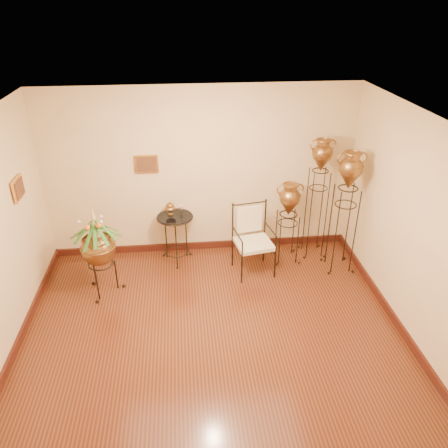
{
  "coord_description": "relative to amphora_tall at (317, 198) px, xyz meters",
  "views": [
    {
      "loc": [
        -0.3,
        -4.07,
        4.01
      ],
      "look_at": [
        0.25,
        1.3,
        1.1
      ],
      "focal_mm": 35.0,
      "sensor_mm": 36.0,
      "label": 1
    }
  ],
  "objects": [
    {
      "name": "ground",
      "position": [
        -1.86,
        -2.15,
        -1.04
      ],
      "size": [
        5.0,
        5.0,
        0.0
      ],
      "primitive_type": "plane",
      "color": "#5B2815",
      "rests_on": "ground"
    },
    {
      "name": "room_shell",
      "position": [
        -1.86,
        -2.14,
        0.69
      ],
      "size": [
        5.02,
        5.02,
        2.81
      ],
      "color": "beige",
      "rests_on": "ground"
    },
    {
      "name": "amphora_tall",
      "position": [
        0.0,
        0.0,
        0.0
      ],
      "size": [
        0.52,
        0.52,
        2.04
      ],
      "rotation": [
        0.0,
        0.0,
        0.38
      ],
      "color": "black",
      "rests_on": "ground"
    },
    {
      "name": "amphora_mid",
      "position": [
        0.29,
        -0.47,
        -0.04
      ],
      "size": [
        0.49,
        0.49,
        1.99
      ],
      "rotation": [
        0.0,
        0.0,
        0.1
      ],
      "color": "black",
      "rests_on": "ground"
    },
    {
      "name": "amphora_short",
      "position": [
        -0.49,
        -0.14,
        -0.35
      ],
      "size": [
        0.52,
        0.52,
        1.39
      ],
      "rotation": [
        0.0,
        0.0,
        0.28
      ],
      "color": "black",
      "rests_on": "ground"
    },
    {
      "name": "planter_urn",
      "position": [
        -3.4,
        -0.75,
        -0.24
      ],
      "size": [
        0.95,
        0.95,
        1.43
      ],
      "rotation": [
        0.0,
        0.0,
        0.3
      ],
      "color": "black",
      "rests_on": "ground"
    },
    {
      "name": "armchair",
      "position": [
        -1.1,
        -0.46,
        -0.48
      ],
      "size": [
        0.72,
        0.68,
        1.12
      ],
      "rotation": [
        0.0,
        0.0,
        0.17
      ],
      "color": "black",
      "rests_on": "ground"
    },
    {
      "name": "side_table",
      "position": [
        -2.31,
        0.0,
        -0.61
      ],
      "size": [
        0.75,
        0.75,
        1.04
      ],
      "rotation": [
        0.0,
        0.0,
        -0.41
      ],
      "color": "black",
      "rests_on": "ground"
    }
  ]
}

